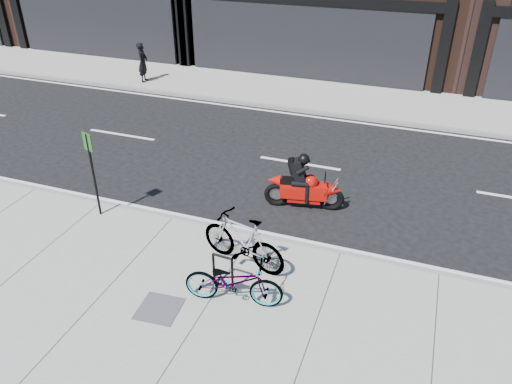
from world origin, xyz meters
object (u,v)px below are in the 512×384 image
at_px(bicycle_front, 234,281).
at_px(sign_post, 92,167).
at_px(motorcycle, 308,187).
at_px(utility_grate, 159,309).
at_px(bicycle_rear, 243,240).
at_px(bike_rack, 223,268).
at_px(pedestrian, 143,62).

xyz_separation_m(bicycle_front, sign_post, (-4.13, 1.70, 0.77)).
distance_m(motorcycle, utility_grate, 4.81).
distance_m(bicycle_front, bicycle_rear, 1.14).
xyz_separation_m(bike_rack, pedestrian, (-8.07, 10.59, 0.35)).
distance_m(bicycle_front, sign_post, 4.53).
relative_size(bike_rack, bicycle_front, 0.41).
height_order(bike_rack, bicycle_front, bicycle_front).
height_order(utility_grate, sign_post, sign_post).
height_order(bicycle_front, bicycle_rear, bicycle_rear).
bearing_deg(sign_post, bicycle_front, -6.27).
distance_m(bicycle_front, motorcycle, 3.88).
height_order(bike_rack, motorcycle, motorcycle).
xyz_separation_m(motorcycle, utility_grate, (-1.59, -4.51, -0.46)).
xyz_separation_m(pedestrian, sign_post, (4.29, -9.21, 0.46)).
bearing_deg(bike_rack, bicycle_front, -42.34).
height_order(motorcycle, pedestrian, pedestrian).
height_order(pedestrian, utility_grate, pedestrian).
bearing_deg(bicycle_front, bicycle_rear, 3.12).
distance_m(motorcycle, sign_post, 5.05).
bearing_deg(utility_grate, bike_rack, 48.38).
bearing_deg(bicycle_front, sign_post, 58.20).
relative_size(motorcycle, sign_post, 0.94).
distance_m(bike_rack, bicycle_front, 0.48).
relative_size(bicycle_front, motorcycle, 0.94).
xyz_separation_m(bicycle_front, utility_grate, (-1.22, -0.66, -0.47)).
bearing_deg(bicycle_front, motorcycle, -14.88).
bearing_deg(motorcycle, bike_rack, -112.41).
bearing_deg(bike_rack, sign_post, 159.88).
relative_size(bike_rack, bicycle_rear, 0.38).
relative_size(pedestrian, utility_grate, 2.09).
height_order(bicycle_rear, motorcycle, motorcycle).
relative_size(bicycle_front, pedestrian, 1.17).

